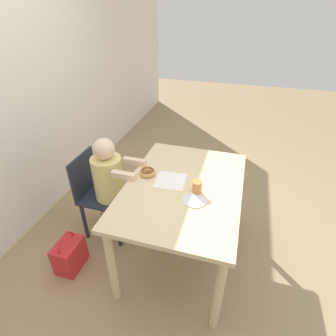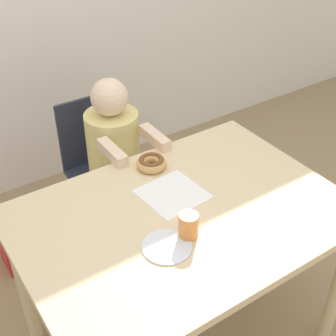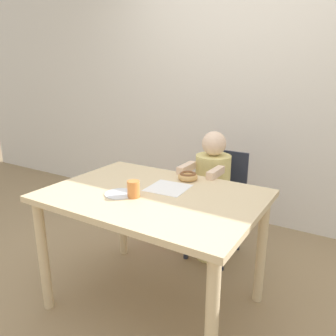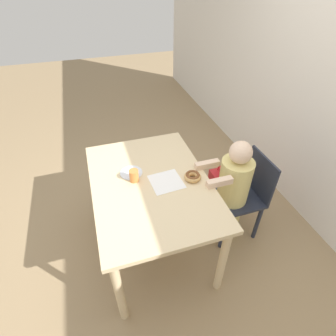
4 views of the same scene
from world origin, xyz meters
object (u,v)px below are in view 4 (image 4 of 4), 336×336
at_px(cup, 134,176).
at_px(handbag, 220,184).
at_px(donut, 193,176).
at_px(chair, 242,196).
at_px(child_figure, 232,193).

bearing_deg(cup, handbag, 109.88).
bearing_deg(handbag, donut, -49.73).
relative_size(chair, child_figure, 0.81).
distance_m(donut, cup, 0.44).
relative_size(donut, handbag, 0.34).
height_order(chair, cup, cup).
bearing_deg(cup, child_figure, 80.96).
distance_m(donut, handbag, 0.96).
bearing_deg(child_figure, handbag, 159.22).
xyz_separation_m(chair, child_figure, (0.00, -0.11, 0.07)).
xyz_separation_m(child_figure, handbag, (-0.48, 0.18, -0.37)).
height_order(child_figure, cup, child_figure).
relative_size(chair, donut, 6.49).
distance_m(child_figure, handbag, 0.63).
relative_size(child_figure, cup, 10.71).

